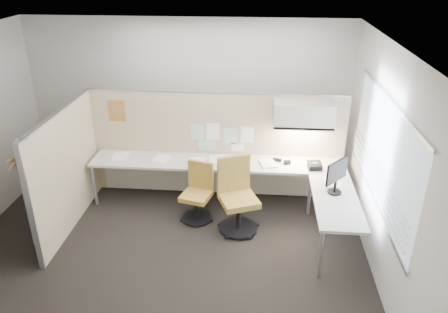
# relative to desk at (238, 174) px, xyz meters

# --- Properties ---
(floor) EXTENTS (5.50, 4.50, 0.01)m
(floor) POSITION_rel_desk_xyz_m (-0.93, -1.13, -0.61)
(floor) COLOR black
(floor) RESTS_ON ground
(ceiling) EXTENTS (5.50, 4.50, 0.01)m
(ceiling) POSITION_rel_desk_xyz_m (-0.93, -1.13, 2.20)
(ceiling) COLOR white
(ceiling) RESTS_ON wall_back
(wall_back) EXTENTS (5.50, 0.02, 2.80)m
(wall_back) POSITION_rel_desk_xyz_m (-0.93, 1.12, 0.80)
(wall_back) COLOR beige
(wall_back) RESTS_ON ground
(wall_front) EXTENTS (5.50, 0.02, 2.80)m
(wall_front) POSITION_rel_desk_xyz_m (-0.93, -3.38, 0.80)
(wall_front) COLOR beige
(wall_front) RESTS_ON ground
(wall_right) EXTENTS (0.02, 4.50, 2.80)m
(wall_right) POSITION_rel_desk_xyz_m (1.82, -1.13, 0.80)
(wall_right) COLOR beige
(wall_right) RESTS_ON ground
(window_pane) EXTENTS (0.01, 2.80, 1.30)m
(window_pane) POSITION_rel_desk_xyz_m (1.79, -1.13, 0.95)
(window_pane) COLOR #AAB5C5
(window_pane) RESTS_ON wall_right
(partition_back) EXTENTS (4.10, 0.06, 1.75)m
(partition_back) POSITION_rel_desk_xyz_m (-0.38, 0.47, 0.27)
(partition_back) COLOR #C7AE8A
(partition_back) RESTS_ON floor
(partition_left) EXTENTS (0.06, 2.20, 1.75)m
(partition_left) POSITION_rel_desk_xyz_m (-2.43, -0.63, 0.27)
(partition_left) COLOR #C7AE8A
(partition_left) RESTS_ON floor
(desk) EXTENTS (4.00, 2.07, 0.73)m
(desk) POSITION_rel_desk_xyz_m (0.00, 0.00, 0.00)
(desk) COLOR beige
(desk) RESTS_ON floor
(overhead_bin) EXTENTS (0.90, 0.36, 0.38)m
(overhead_bin) POSITION_rel_desk_xyz_m (0.97, 0.26, 0.91)
(overhead_bin) COLOR beige
(overhead_bin) RESTS_ON partition_back
(task_light_strip) EXTENTS (0.60, 0.06, 0.02)m
(task_light_strip) POSITION_rel_desk_xyz_m (0.97, 0.26, 0.70)
(task_light_strip) COLOR #FFEABF
(task_light_strip) RESTS_ON overhead_bin
(pinned_papers) EXTENTS (1.01, 0.00, 0.47)m
(pinned_papers) POSITION_rel_desk_xyz_m (-0.30, 0.44, 0.43)
(pinned_papers) COLOR #8CBF8C
(pinned_papers) RESTS_ON partition_back
(poster) EXTENTS (0.28, 0.00, 0.35)m
(poster) POSITION_rel_desk_xyz_m (-1.98, 0.44, 0.82)
(poster) COLOR orange
(poster) RESTS_ON partition_back
(chair_left) EXTENTS (0.51, 0.52, 0.88)m
(chair_left) POSITION_rel_desk_xyz_m (-0.58, -0.35, -0.19)
(chair_left) COLOR black
(chair_left) RESTS_ON floor
(chair_right) EXTENTS (0.66, 0.67, 1.08)m
(chair_right) POSITION_rel_desk_xyz_m (0.02, -0.56, -0.10)
(chair_right) COLOR black
(chair_right) RESTS_ON floor
(monitor) EXTENTS (0.32, 0.37, 0.49)m
(monitor) POSITION_rel_desk_xyz_m (1.37, -0.70, 0.41)
(monitor) COLOR black
(monitor) RESTS_ON desk
(phone) EXTENTS (0.23, 0.21, 0.12)m
(phone) POSITION_rel_desk_xyz_m (1.17, 0.03, 0.18)
(phone) COLOR black
(phone) RESTS_ON desk
(stapler) EXTENTS (0.15, 0.08, 0.05)m
(stapler) POSITION_rel_desk_xyz_m (0.61, 0.24, 0.15)
(stapler) COLOR black
(stapler) RESTS_ON desk
(tape_dispenser) EXTENTS (0.11, 0.09, 0.06)m
(tape_dispenser) POSITION_rel_desk_xyz_m (0.76, 0.15, 0.16)
(tape_dispenser) COLOR black
(tape_dispenser) RESTS_ON desk
(coat_hook) EXTENTS (0.18, 0.49, 1.44)m
(coat_hook) POSITION_rel_desk_xyz_m (-2.51, -1.59, 0.80)
(coat_hook) COLOR silver
(coat_hook) RESTS_ON partition_left
(paper_stack_0) EXTENTS (0.26, 0.32, 0.03)m
(paper_stack_0) POSITION_rel_desk_xyz_m (-1.91, 0.17, 0.14)
(paper_stack_0) COLOR white
(paper_stack_0) RESTS_ON desk
(paper_stack_1) EXTENTS (0.30, 0.35, 0.02)m
(paper_stack_1) POSITION_rel_desk_xyz_m (-1.23, 0.15, 0.14)
(paper_stack_1) COLOR white
(paper_stack_1) RESTS_ON desk
(paper_stack_2) EXTENTS (0.26, 0.33, 0.04)m
(paper_stack_2) POSITION_rel_desk_xyz_m (-0.63, 0.04, 0.15)
(paper_stack_2) COLOR white
(paper_stack_2) RESTS_ON desk
(paper_stack_3) EXTENTS (0.26, 0.32, 0.02)m
(paper_stack_3) POSITION_rel_desk_xyz_m (-0.16, 0.19, 0.14)
(paper_stack_3) COLOR white
(paper_stack_3) RESTS_ON desk
(paper_stack_4) EXTENTS (0.30, 0.35, 0.03)m
(paper_stack_4) POSITION_rel_desk_xyz_m (0.47, 0.11, 0.14)
(paper_stack_4) COLOR white
(paper_stack_4) RESTS_ON desk
(paper_stack_5) EXTENTS (0.25, 0.32, 0.02)m
(paper_stack_5) POSITION_rel_desk_xyz_m (1.37, -0.42, 0.14)
(paper_stack_5) COLOR white
(paper_stack_5) RESTS_ON desk
(paper_stack_6) EXTENTS (0.29, 0.34, 0.04)m
(paper_stack_6) POSITION_rel_desk_xyz_m (-0.34, 0.16, 0.15)
(paper_stack_6) COLOR white
(paper_stack_6) RESTS_ON desk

